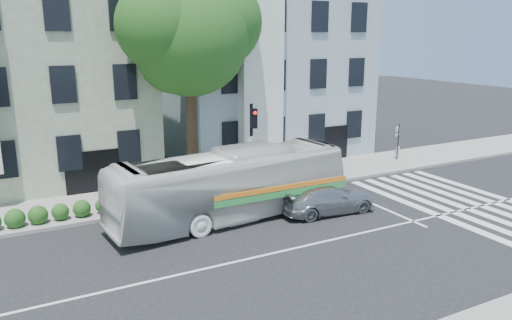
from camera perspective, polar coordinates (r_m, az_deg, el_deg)
ground at (r=18.24m, az=2.68°, el=-10.45°), size 120.00×120.00×0.00m
sidewalk_far at (r=24.98m, az=-6.67°, el=-3.49°), size 80.00×4.00×0.15m
building_left at (r=29.38m, az=-25.17°, el=8.72°), size 12.00×10.00×11.00m
building_right at (r=33.18m, az=0.05°, el=10.49°), size 12.00×10.00×11.00m
street_tree at (r=24.54m, az=-7.71°, el=14.56°), size 7.30×5.90×11.10m
bus at (r=20.94m, az=-2.83°, el=-2.86°), size 3.47×10.78×2.95m
sedan at (r=22.06m, az=8.11°, el=-4.40°), size 2.07×4.48×1.27m
hedge at (r=22.13m, az=-23.65°, el=-5.79°), size 8.48×2.63×0.70m
traffic_signal at (r=23.24m, az=-0.41°, el=2.51°), size 0.46×0.54×4.51m
fire_hydrant at (r=32.22m, az=15.90°, el=0.90°), size 0.43×0.24×0.75m
far_sign_pole at (r=31.54m, az=15.91°, el=2.56°), size 0.39×0.21×2.22m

